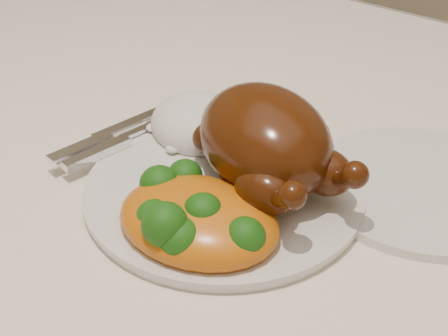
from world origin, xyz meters
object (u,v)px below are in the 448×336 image
Objects in this scene: dinner_plate at (224,190)px; side_plate at (420,186)px; dining_table at (186,208)px; roast_chicken at (267,142)px.

dinner_plate is 1.25× the size of side_plate.
dinner_plate is (0.10, -0.06, 0.11)m from dining_table.
dining_table is 6.05× the size of dinner_plate.
dining_table is 7.91× the size of roast_chicken.
roast_chicken is at bearing 44.23° from dinner_plate.
dining_table is at bearing -165.14° from side_plate.
side_plate is (0.25, 0.07, 0.11)m from dining_table.
roast_chicken is at bearing -140.23° from side_plate.
dining_table is at bearing 150.93° from dinner_plate.
roast_chicken is (0.13, -0.03, 0.16)m from dining_table.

